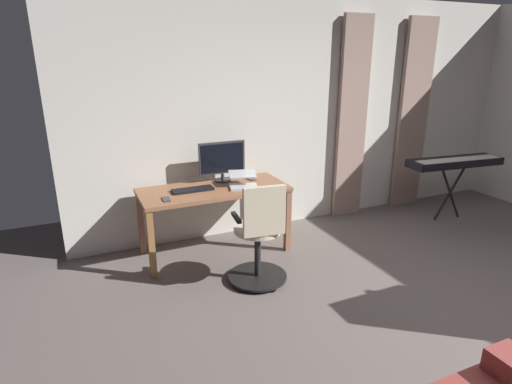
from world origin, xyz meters
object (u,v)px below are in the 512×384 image
(office_chair, at_px, (260,238))
(cell_phone_face_up, at_px, (251,179))
(cell_phone_by_monitor, at_px, (166,199))
(computer_monitor, at_px, (222,159))
(computer_keyboard, at_px, (193,190))
(desk, at_px, (214,196))
(piano_keyboard, at_px, (455,163))
(laptop, at_px, (243,182))

(office_chair, xyz_separation_m, cell_phone_face_up, (-0.32, -0.93, 0.27))
(office_chair, height_order, cell_phone_face_up, office_chair)
(cell_phone_by_monitor, bearing_deg, computer_monitor, -148.93)
(computer_monitor, relative_size, cell_phone_face_up, 3.61)
(computer_keyboard, bearing_deg, desk, -178.91)
(office_chair, bearing_deg, cell_phone_face_up, 78.55)
(office_chair, bearing_deg, cell_phone_by_monitor, 144.93)
(computer_monitor, xyz_separation_m, piano_keyboard, (-2.90, 0.55, -0.22))
(desk, bearing_deg, computer_keyboard, 1.09)
(computer_keyboard, xyz_separation_m, piano_keyboard, (-3.30, 0.33, 0.01))
(laptop, bearing_deg, cell_phone_by_monitor, 20.51)
(cell_phone_face_up, bearing_deg, office_chair, 60.77)
(desk, relative_size, cell_phone_by_monitor, 10.66)
(computer_monitor, distance_m, laptop, 0.38)
(cell_phone_face_up, height_order, cell_phone_by_monitor, same)
(office_chair, height_order, computer_monitor, computer_monitor)
(cell_phone_face_up, relative_size, piano_keyboard, 0.11)
(cell_phone_face_up, distance_m, piano_keyboard, 2.64)
(desk, xyz_separation_m, computer_monitor, (-0.18, -0.21, 0.33))
(computer_keyboard, height_order, laptop, laptop)
(computer_keyboard, height_order, cell_phone_by_monitor, computer_keyboard)
(desk, height_order, computer_monitor, computer_monitor)
(office_chair, height_order, cell_phone_by_monitor, office_chair)
(piano_keyboard, bearing_deg, office_chair, 15.50)
(desk, bearing_deg, cell_phone_by_monitor, 17.26)
(piano_keyboard, bearing_deg, computer_keyboard, 0.64)
(desk, xyz_separation_m, office_chair, (-0.16, 0.80, -0.17))
(office_chair, bearing_deg, computer_monitor, 96.56)
(computer_keyboard, bearing_deg, office_chair, 115.70)
(cell_phone_face_up, bearing_deg, computer_keyboard, 0.56)
(office_chair, distance_m, cell_phone_face_up, 1.02)
(computer_keyboard, distance_m, cell_phone_by_monitor, 0.35)
(laptop, xyz_separation_m, cell_phone_by_monitor, (0.83, 0.08, -0.05))
(office_chair, bearing_deg, laptop, 86.59)
(office_chair, xyz_separation_m, cell_phone_by_monitor, (0.69, -0.64, 0.27))
(computer_keyboard, relative_size, cell_phone_face_up, 2.92)
(cell_phone_face_up, bearing_deg, piano_keyboard, 159.62)
(computer_keyboard, height_order, cell_phone_face_up, computer_keyboard)
(office_chair, height_order, laptop, office_chair)
(computer_monitor, bearing_deg, cell_phone_by_monitor, 28.09)
(computer_monitor, relative_size, computer_keyboard, 1.24)
(computer_monitor, bearing_deg, computer_keyboard, 28.47)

